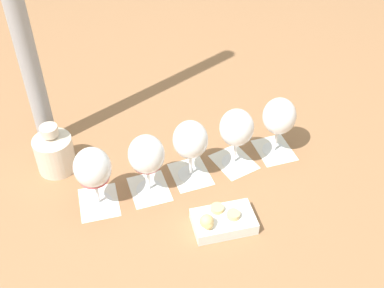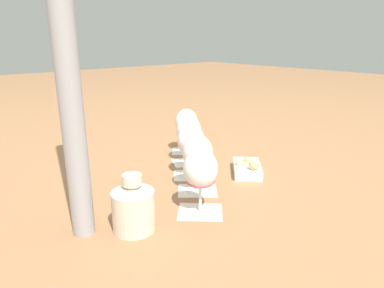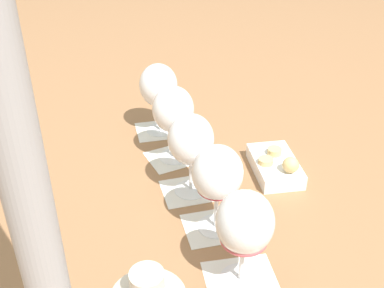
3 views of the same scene
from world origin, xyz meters
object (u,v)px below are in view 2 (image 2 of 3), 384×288
Objects in this scene: wine_glass_3 at (189,132)px; wine_glass_4 at (187,124)px; wine_glass_1 at (198,155)px; ceramic_vase at (133,206)px; wine_glass_0 at (200,172)px; snack_dish at (248,168)px; wine_glass_2 at (191,143)px.

wine_glass_4 is at bearing -36.84° from wine_glass_3.
wine_glass_1 and wine_glass_3 have the same top height.
wine_glass_0 is at bearing -103.69° from ceramic_vase.
ceramic_vase reaches higher than snack_dish.
wine_glass_0 is 1.00× the size of wine_glass_1.
wine_glass_4 is at bearing -35.45° from wine_glass_1.
wine_glass_2 is 0.38m from ceramic_vase.
wine_glass_2 is 0.22m from snack_dish.
snack_dish is at bearing -84.30° from ceramic_vase.
wine_glass_0 is 0.39m from wine_glass_3.
wine_glass_0 is 0.34m from snack_dish.
ceramic_vase is 0.50m from snack_dish.
snack_dish is at bearing -179.73° from wine_glass_4.
snack_dish is (0.05, -0.49, -0.04)m from ceramic_vase.
wine_glass_2 is at bearing 53.35° from snack_dish.
wine_glass_0 reaches higher than ceramic_vase.
wine_glass_2 is (0.11, -0.07, -0.00)m from wine_glass_1.
wine_glass_3 is at bearing -37.89° from wine_glass_2.
wine_glass_4 is at bearing -36.36° from wine_glass_0.
snack_dish is at bearing -93.12° from wine_glass_1.
wine_glass_0 and wine_glass_1 have the same top height.
wine_glass_2 is at bearing 142.11° from wine_glass_3.
wine_glass_1 is 0.25m from snack_dish.
wine_glass_3 is (0.10, -0.08, 0.00)m from wine_glass_2.
wine_glass_0 is 1.00× the size of wine_glass_2.
wine_glass_2 is 1.00× the size of wine_glass_4.
snack_dish is at bearing -73.27° from wine_glass_0.
wine_glass_3 is 1.03× the size of snack_dish.
wine_glass_0 and wine_glass_4 have the same top height.
ceramic_vase is at bearing 95.70° from snack_dish.
wine_glass_4 is (0.21, -0.16, 0.00)m from wine_glass_2.
wine_glass_1 is 1.03× the size of snack_dish.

